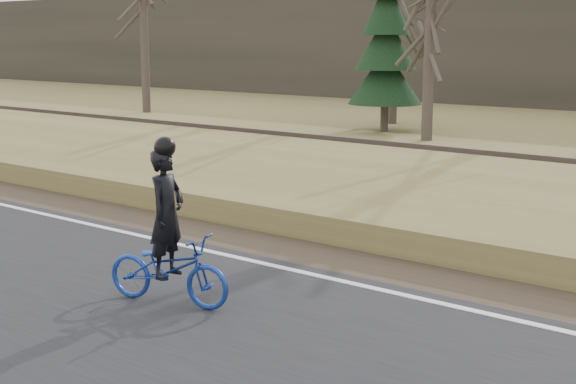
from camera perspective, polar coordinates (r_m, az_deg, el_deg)
The scene contains 11 objects.
ground at distance 14.06m, azimuth -13.60°, elevation -2.87°, with size 120.00×120.00×0.00m, color olive.
edge_line at distance 14.16m, azimuth -12.98°, elevation -2.47°, with size 120.00×0.12×0.01m, color silver.
shoulder at distance 14.80m, azimuth -9.96°, elevation -1.96°, with size 120.00×1.60×0.04m, color #473A2B.
embankment at distance 16.86m, azimuth -2.37°, elevation 0.47°, with size 120.00×5.00×0.44m, color olive.
ballast at distance 19.85m, azimuth 4.79°, elevation 2.05°, with size 120.00×3.00×0.45m, color slate.
railroad at distance 19.80m, azimuth 4.81°, elevation 2.92°, with size 120.00×2.40×0.29m.
cyclist at distance 9.89m, azimuth -8.54°, elevation -4.23°, with size 1.76×0.97×2.07m.
bare_tree_far_left at distance 36.16m, azimuth -10.21°, elevation 11.56°, with size 0.36×0.36×7.54m, color #4B4237.
bare_tree_left at distance 31.15m, azimuth 7.59°, elevation 12.32°, with size 0.36×0.36×8.15m, color #4B4237.
bare_tree_near_left at distance 26.16m, azimuth 10.04°, elevation 10.44°, with size 0.36×0.36×6.24m, color #4B4237.
conifer at distance 28.43m, azimuth 6.98°, elevation 10.41°, with size 2.60×2.60×6.44m.
Camera 1 is at (10.81, -8.36, 3.29)m, focal length 50.00 mm.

